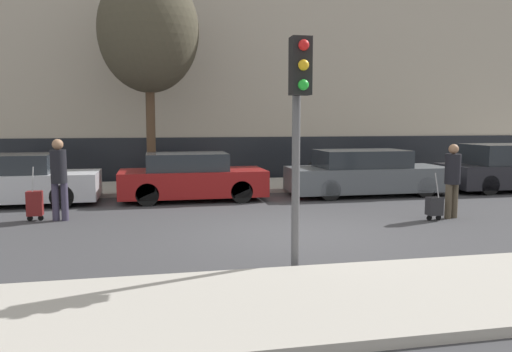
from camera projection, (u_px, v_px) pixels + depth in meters
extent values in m
plane|color=#38383A|center=(292.00, 234.00, 9.74)|extent=(80.00, 80.00, 0.00)
cube|color=#A39E93|center=(376.00, 296.00, 6.08)|extent=(28.00, 2.50, 0.12)
cube|color=#A39E93|center=(234.00, 186.00, 16.54)|extent=(28.00, 3.00, 0.12)
cube|color=#A89E8C|center=(218.00, 12.00, 19.51)|extent=(28.00, 3.12, 12.87)
cube|color=black|center=(224.00, 159.00, 18.58)|extent=(27.44, 0.06, 1.60)
cube|color=#B7BABF|center=(12.00, 186.00, 13.01)|extent=(4.35, 1.71, 0.70)
cube|color=#23282D|center=(4.00, 164.00, 12.91)|extent=(2.39, 1.50, 0.49)
cylinder|color=black|center=(62.00, 196.00, 12.57)|extent=(0.60, 0.18, 0.60)
cylinder|color=black|center=(71.00, 189.00, 14.05)|extent=(0.60, 0.18, 0.60)
cube|color=maroon|center=(193.00, 182.00, 13.89)|extent=(4.00, 1.74, 0.70)
cube|color=#23282D|center=(187.00, 162.00, 13.79)|extent=(2.20, 1.53, 0.47)
cylinder|color=black|center=(241.00, 192.00, 13.40)|extent=(0.60, 0.18, 0.60)
cylinder|color=black|center=(232.00, 185.00, 14.92)|extent=(0.60, 0.18, 0.60)
cylinder|color=black|center=(147.00, 195.00, 12.90)|extent=(0.60, 0.18, 0.60)
cylinder|color=black|center=(148.00, 187.00, 14.42)|extent=(0.60, 0.18, 0.60)
cube|color=#4C5156|center=(367.00, 179.00, 14.80)|extent=(4.68, 1.75, 0.70)
cube|color=#23282D|center=(362.00, 159.00, 14.69)|extent=(2.58, 1.54, 0.50)
cylinder|color=black|center=(425.00, 187.00, 14.35)|extent=(0.60, 0.18, 0.60)
cylinder|color=black|center=(399.00, 181.00, 15.88)|extent=(0.60, 0.18, 0.60)
cylinder|color=black|center=(330.00, 190.00, 13.76)|extent=(0.60, 0.18, 0.60)
cylinder|color=black|center=(312.00, 183.00, 15.29)|extent=(0.60, 0.18, 0.60)
cube|color=black|center=(509.00, 175.00, 15.82)|extent=(4.21, 1.79, 0.70)
cube|color=#23282D|center=(505.00, 154.00, 15.72)|extent=(2.32, 1.58, 0.63)
cylinder|color=black|center=(489.00, 185.00, 14.79)|extent=(0.60, 0.18, 0.60)
cylinder|color=black|center=(457.00, 179.00, 16.36)|extent=(0.60, 0.18, 0.60)
cylinder|color=#383347|center=(55.00, 202.00, 10.98)|extent=(0.15, 0.15, 0.84)
cylinder|color=#383347|center=(65.00, 202.00, 10.99)|extent=(0.15, 0.15, 0.84)
cylinder|color=black|center=(59.00, 166.00, 10.90)|extent=(0.34, 0.34, 0.73)
sphere|color=#936B4C|center=(58.00, 144.00, 10.85)|extent=(0.24, 0.24, 0.24)
cube|color=maroon|center=(35.00, 203.00, 10.96)|extent=(0.32, 0.24, 0.54)
cylinder|color=black|center=(30.00, 218.00, 10.97)|extent=(0.12, 0.03, 0.12)
cylinder|color=black|center=(41.00, 218.00, 11.02)|extent=(0.12, 0.03, 0.12)
cylinder|color=gray|center=(33.00, 179.00, 10.83)|extent=(0.02, 0.19, 0.53)
cylinder|color=#4C4233|center=(448.00, 201.00, 11.23)|extent=(0.15, 0.15, 0.78)
cylinder|color=#4C4233|center=(454.00, 201.00, 11.33)|extent=(0.15, 0.15, 0.78)
cylinder|color=black|center=(453.00, 169.00, 11.20)|extent=(0.34, 0.34, 0.68)
sphere|color=#936B4C|center=(454.00, 149.00, 11.15)|extent=(0.22, 0.22, 0.22)
cube|color=#262628|center=(434.00, 206.00, 11.02)|extent=(0.32, 0.24, 0.40)
cylinder|color=black|center=(429.00, 218.00, 11.02)|extent=(0.12, 0.03, 0.12)
cylinder|color=black|center=(438.00, 217.00, 11.07)|extent=(0.12, 0.03, 0.12)
cylinder|color=gray|center=(437.00, 185.00, 10.90)|extent=(0.02, 0.19, 0.53)
cylinder|color=#515154|center=(296.00, 157.00, 7.25)|extent=(0.12, 0.12, 3.35)
cube|color=black|center=(300.00, 66.00, 6.93)|extent=(0.28, 0.24, 0.80)
sphere|color=red|center=(304.00, 45.00, 6.76)|extent=(0.15, 0.15, 0.15)
sphere|color=gold|center=(304.00, 65.00, 6.79)|extent=(0.15, 0.15, 0.15)
sphere|color=green|center=(303.00, 85.00, 6.81)|extent=(0.15, 0.15, 0.15)
torus|color=black|center=(345.00, 170.00, 17.47)|extent=(0.72, 0.06, 0.72)
torus|color=black|center=(316.00, 171.00, 17.26)|extent=(0.72, 0.06, 0.72)
cylinder|color=navy|center=(330.00, 165.00, 17.34)|extent=(1.00, 0.05, 0.05)
cylinder|color=navy|center=(325.00, 159.00, 17.28)|extent=(0.04, 0.04, 0.40)
cylinder|color=#4C3826|center=(151.00, 133.00, 15.54)|extent=(0.28, 0.28, 3.41)
ellipsoid|color=#423D2D|center=(149.00, 31.00, 15.20)|extent=(3.07, 3.07, 3.75)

